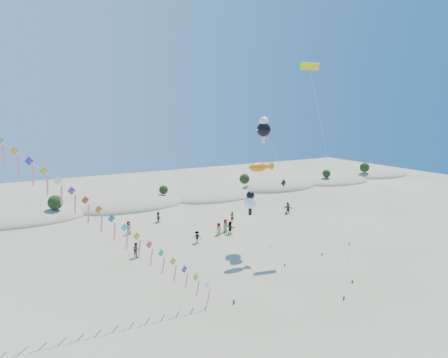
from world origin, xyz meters
TOP-DOWN VIEW (x-y plane):
  - ground at (0.00, 0.00)m, footprint 160.00×160.00m
  - dune_ridge at (1.06, 45.14)m, footprint 145.30×11.49m
  - kite_train at (-13.29, 12.04)m, footprint 22.86×7.78m
  - fish_kite at (7.23, 16.54)m, footprint 2.97×13.18m
  - cartoon_kite_low at (6.36, 17.28)m, footprint 1.87×5.89m
  - cartoon_kite_high at (10.45, 20.80)m, footprint 3.65×9.22m
  - parafoil_kite at (14.64, 17.55)m, footprint 5.30×12.40m
  - dark_kite at (14.29, 18.13)m, footprint 6.07×6.40m
  - beachgoers at (6.99, 26.89)m, footprint 27.55×12.93m

SIDE VIEW (x-z plane):
  - ground at x=0.00m, z-range 0.00..0.00m
  - dune_ridge at x=1.06m, z-range -2.67..2.90m
  - beachgoers at x=6.99m, z-range -0.06..1.75m
  - dark_kite at x=14.29m, z-range 1.55..9.26m
  - cartoon_kite_low at x=6.36m, z-range 2.50..9.78m
  - fish_kite at x=7.23m, z-range 4.75..15.35m
  - kite_train at x=-13.29m, z-range 0.45..20.60m
  - cartoon_kite_high at x=10.45m, z-range 6.34..21.86m
  - parafoil_kite at x=14.64m, z-range 10.07..31.84m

